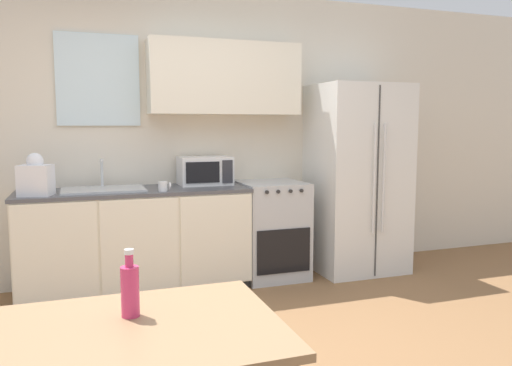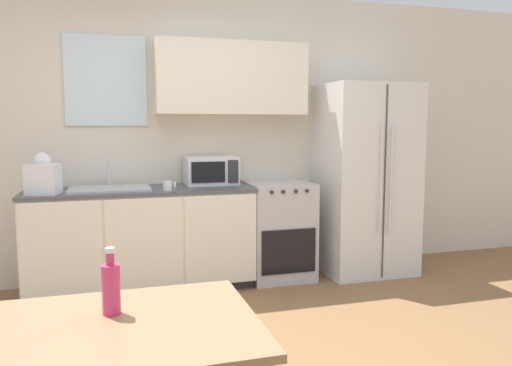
{
  "view_description": "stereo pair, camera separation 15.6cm",
  "coord_description": "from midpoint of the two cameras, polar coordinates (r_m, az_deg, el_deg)",
  "views": [
    {
      "loc": [
        -0.75,
        -2.72,
        1.44
      ],
      "look_at": [
        0.37,
        0.49,
        1.05
      ],
      "focal_mm": 35.0,
      "sensor_mm": 36.0,
      "label": 1
    },
    {
      "loc": [
        -0.6,
        -2.77,
        1.44
      ],
      "look_at": [
        0.37,
        0.49,
        1.05
      ],
      "focal_mm": 35.0,
      "sensor_mm": 36.0,
      "label": 2
    }
  ],
  "objects": [
    {
      "name": "kitchen_sink",
      "position": [
        4.42,
        -18.02,
        -0.63
      ],
      "size": [
        0.67,
        0.46,
        0.26
      ],
      "color": "#B7BABC",
      "rests_on": "kitchen_counter"
    },
    {
      "name": "microwave",
      "position": [
        4.64,
        -6.81,
        1.41
      ],
      "size": [
        0.48,
        0.32,
        0.26
      ],
      "color": "silver",
      "rests_on": "kitchen_counter"
    },
    {
      "name": "wall_back",
      "position": [
        4.76,
        -10.45,
        6.25
      ],
      "size": [
        12.0,
        0.38,
        2.7
      ],
      "color": "beige",
      "rests_on": "ground_plane"
    },
    {
      "name": "drink_bottle",
      "position": [
        1.92,
        -16.52,
        -11.57
      ],
      "size": [
        0.07,
        0.07,
        0.25
      ],
      "color": "#DB386B",
      "rests_on": "dining_table"
    },
    {
      "name": "kitchen_counter",
      "position": [
        4.5,
        -14.49,
        -6.32
      ],
      "size": [
        1.94,
        0.66,
        0.9
      ],
      "color": "#333333",
      "rests_on": "ground_plane"
    },
    {
      "name": "dining_table",
      "position": [
        1.89,
        -17.39,
        -18.94
      ],
      "size": [
        1.09,
        0.76,
        0.75
      ],
      "color": "#997551",
      "rests_on": "ground_plane"
    },
    {
      "name": "refrigerator",
      "position": [
        5.03,
        10.6,
        0.51
      ],
      "size": [
        0.86,
        0.76,
        1.84
      ],
      "color": "silver",
      "rests_on": "ground_plane"
    },
    {
      "name": "grocery_bag_0",
      "position": [
        4.28,
        -24.83,
        0.6
      ],
      "size": [
        0.28,
        0.25,
        0.33
      ],
      "rotation": [
        0.0,
        0.0,
        -0.26
      ],
      "color": "white",
      "rests_on": "kitchen_counter"
    },
    {
      "name": "coffee_mug",
      "position": [
        4.24,
        -11.55,
        -0.38
      ],
      "size": [
        0.11,
        0.08,
        0.08
      ],
      "color": "white",
      "rests_on": "kitchen_counter"
    },
    {
      "name": "oven_range",
      "position": [
        4.78,
        0.83,
        -5.34
      ],
      "size": [
        0.59,
        0.64,
        0.91
      ],
      "color": "#B7BABC",
      "rests_on": "ground_plane"
    }
  ]
}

